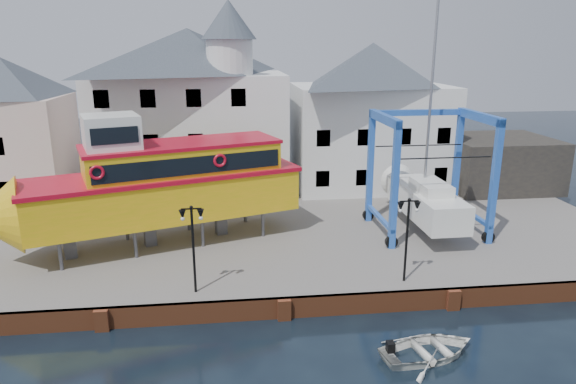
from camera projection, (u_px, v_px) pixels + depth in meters
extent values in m
plane|color=black|center=(284.00, 319.00, 23.40)|extent=(140.00, 140.00, 0.00)
cube|color=#6A655D|center=(266.00, 227.00, 33.76)|extent=(44.00, 22.00, 1.00)
cube|color=brown|center=(284.00, 308.00, 23.38)|extent=(44.00, 0.25, 1.00)
cube|color=brown|center=(102.00, 320.00, 22.32)|extent=(0.60, 0.36, 1.00)
cube|color=brown|center=(284.00, 310.00, 23.21)|extent=(0.60, 0.36, 1.00)
cube|color=brown|center=(453.00, 300.00, 24.11)|extent=(0.60, 0.36, 1.00)
cube|color=beige|center=(11.00, 149.00, 37.25)|extent=(8.00, 7.00, 7.50)
pyramid|color=#333A43|center=(0.00, 77.00, 35.83)|extent=(8.00, 7.00, 2.80)
cube|color=black|center=(3.00, 190.00, 34.60)|extent=(1.00, 0.08, 1.20)
cube|color=silver|center=(192.00, 134.00, 38.98)|extent=(14.00, 8.00, 9.00)
pyramid|color=#333A43|center=(188.00, 51.00, 37.29)|extent=(14.00, 8.00, 3.20)
cube|color=black|center=(110.00, 187.00, 35.38)|extent=(1.00, 0.08, 1.20)
cube|color=black|center=(154.00, 186.00, 35.72)|extent=(1.00, 0.08, 1.20)
cube|color=black|center=(198.00, 184.00, 36.05)|extent=(1.00, 0.08, 1.20)
cube|color=black|center=(241.00, 183.00, 36.39)|extent=(1.00, 0.08, 1.20)
cube|color=black|center=(106.00, 144.00, 34.55)|extent=(1.00, 0.08, 1.20)
cube|color=black|center=(151.00, 143.00, 34.89)|extent=(1.00, 0.08, 1.20)
cube|color=black|center=(196.00, 142.00, 35.23)|extent=(1.00, 0.08, 1.20)
cube|color=black|center=(240.00, 141.00, 35.56)|extent=(1.00, 0.08, 1.20)
cube|color=black|center=(101.00, 99.00, 33.72)|extent=(1.00, 0.08, 1.20)
cube|color=black|center=(148.00, 99.00, 34.06)|extent=(1.00, 0.08, 1.20)
cube|color=black|center=(194.00, 98.00, 34.40)|extent=(1.00, 0.08, 1.20)
cube|color=black|center=(238.00, 98.00, 34.73)|extent=(1.00, 0.08, 1.20)
cylinder|color=silver|center=(230.00, 57.00, 35.45)|extent=(3.20, 3.20, 2.40)
cone|color=#333A43|center=(228.00, 19.00, 34.76)|extent=(3.80, 3.80, 2.60)
cube|color=silver|center=(369.00, 136.00, 41.16)|extent=(12.00, 8.00, 8.00)
pyramid|color=#333A43|center=(373.00, 64.00, 39.61)|extent=(12.00, 8.00, 3.20)
cube|color=black|center=(323.00, 179.00, 37.54)|extent=(1.00, 0.08, 1.20)
cube|color=black|center=(363.00, 178.00, 37.88)|extent=(1.00, 0.08, 1.20)
cube|color=black|center=(402.00, 176.00, 38.21)|extent=(1.00, 0.08, 1.20)
cube|color=black|center=(440.00, 175.00, 38.55)|extent=(1.00, 0.08, 1.20)
cube|color=black|center=(323.00, 138.00, 36.71)|extent=(1.00, 0.08, 1.20)
cube|color=black|center=(364.00, 137.00, 37.05)|extent=(1.00, 0.08, 1.20)
cube|color=black|center=(404.00, 137.00, 37.38)|extent=(1.00, 0.08, 1.20)
cube|color=black|center=(444.00, 136.00, 37.72)|extent=(1.00, 0.08, 1.20)
cube|color=black|center=(497.00, 162.00, 40.93)|extent=(8.00, 7.00, 4.00)
cylinder|color=black|center=(194.00, 252.00, 23.27)|extent=(0.12, 0.12, 4.00)
cube|color=black|center=(191.00, 209.00, 22.70)|extent=(0.90, 0.06, 0.06)
sphere|color=black|center=(191.00, 207.00, 22.68)|extent=(0.16, 0.16, 0.16)
cone|color=black|center=(182.00, 215.00, 22.73)|extent=(0.32, 0.32, 0.45)
sphere|color=white|center=(183.00, 219.00, 22.78)|extent=(0.18, 0.18, 0.18)
cone|color=black|center=(201.00, 214.00, 22.82)|extent=(0.32, 0.32, 0.45)
sphere|color=white|center=(201.00, 218.00, 22.87)|extent=(0.18, 0.18, 0.18)
cylinder|color=black|center=(406.00, 242.00, 24.39)|extent=(0.12, 0.12, 4.00)
cube|color=black|center=(409.00, 201.00, 23.82)|extent=(0.90, 0.06, 0.06)
sphere|color=black|center=(409.00, 200.00, 23.80)|extent=(0.16, 0.16, 0.16)
cone|color=black|center=(401.00, 207.00, 23.85)|extent=(0.32, 0.32, 0.45)
sphere|color=white|center=(400.00, 211.00, 23.90)|extent=(0.18, 0.18, 0.18)
cone|color=black|center=(417.00, 206.00, 23.94)|extent=(0.32, 0.32, 0.45)
sphere|color=white|center=(417.00, 210.00, 23.99)|extent=(0.18, 0.18, 0.18)
cylinder|color=#59595E|center=(60.00, 255.00, 25.91)|extent=(0.25, 0.25, 1.59)
cylinder|color=#59595E|center=(58.00, 236.00, 28.48)|extent=(0.25, 0.25, 1.59)
cylinder|color=#59595E|center=(135.00, 244.00, 27.45)|extent=(0.25, 0.25, 1.59)
cylinder|color=#59595E|center=(127.00, 227.00, 30.01)|extent=(0.25, 0.25, 1.59)
cylinder|color=#59595E|center=(203.00, 233.00, 28.99)|extent=(0.25, 0.25, 1.59)
cylinder|color=#59595E|center=(189.00, 218.00, 31.55)|extent=(0.25, 0.25, 1.59)
cylinder|color=#59595E|center=(263.00, 224.00, 30.52)|extent=(0.25, 0.25, 1.59)
cylinder|color=#59595E|center=(245.00, 210.00, 33.09)|extent=(0.25, 0.25, 1.59)
cube|color=#59595E|center=(70.00, 244.00, 27.41)|extent=(0.77, 0.71, 1.59)
cube|color=#59595E|center=(150.00, 232.00, 29.17)|extent=(0.77, 0.71, 1.59)
cube|color=#59595E|center=(221.00, 221.00, 30.93)|extent=(0.77, 0.71, 1.59)
cube|color=gold|center=(166.00, 197.00, 29.07)|extent=(15.32, 8.61, 2.33)
cube|color=#B40B20|center=(165.00, 175.00, 28.72)|extent=(15.68, 8.87, 0.23)
cube|color=gold|center=(183.00, 160.00, 28.95)|extent=(11.18, 6.84, 1.69)
cube|color=black|center=(191.00, 166.00, 27.35)|extent=(9.63, 3.35, 0.95)
cube|color=black|center=(175.00, 153.00, 30.52)|extent=(9.63, 3.35, 0.95)
cube|color=#B40B20|center=(182.00, 144.00, 28.69)|extent=(11.41, 7.00, 0.19)
cube|color=white|center=(111.00, 133.00, 26.91)|extent=(3.50, 3.50, 1.93)
cube|color=black|center=(115.00, 136.00, 25.67)|extent=(2.21, 0.81, 0.85)
torus|color=#B40B20|center=(97.00, 173.00, 25.29)|extent=(0.75, 0.38, 0.74)
torus|color=#B40B20|center=(220.00, 160.00, 27.92)|extent=(0.75, 0.38, 0.74)
cube|color=#2148AC|center=(395.00, 187.00, 27.98)|extent=(0.36, 0.36, 7.16)
cylinder|color=black|center=(391.00, 242.00, 28.87)|extent=(0.72, 0.26, 0.72)
cube|color=#2148AC|center=(370.00, 167.00, 32.51)|extent=(0.36, 0.36, 7.16)
cylinder|color=black|center=(368.00, 215.00, 33.40)|extent=(0.72, 0.26, 0.72)
cube|color=#2148AC|center=(494.00, 183.00, 28.69)|extent=(0.36, 0.36, 7.16)
cylinder|color=black|center=(488.00, 237.00, 29.58)|extent=(0.72, 0.26, 0.72)
cube|color=#2148AC|center=(457.00, 164.00, 33.22)|extent=(0.36, 0.36, 7.16)
cylinder|color=black|center=(452.00, 212.00, 34.11)|extent=(0.72, 0.26, 0.72)
cube|color=#2148AC|center=(385.00, 119.00, 29.31)|extent=(0.41, 5.12, 0.50)
cube|color=#2148AC|center=(379.00, 217.00, 30.95)|extent=(0.31, 5.11, 0.21)
cube|color=#2148AC|center=(480.00, 117.00, 30.01)|extent=(0.41, 5.12, 0.50)
cube|color=#2148AC|center=(470.00, 213.00, 31.66)|extent=(0.31, 5.11, 0.21)
cube|color=#2148AC|center=(418.00, 113.00, 31.93)|extent=(6.14, 0.42, 0.36)
cube|color=white|center=(426.00, 202.00, 31.08)|extent=(2.44, 7.69, 1.64)
cone|color=white|center=(401.00, 183.00, 35.42)|extent=(2.37, 1.66, 2.35)
cube|color=#59595E|center=(425.00, 221.00, 31.41)|extent=(0.27, 1.84, 0.72)
cube|color=white|center=(431.00, 187.00, 30.28)|extent=(1.67, 3.09, 0.61)
cylinder|color=#99999E|center=(431.00, 94.00, 29.79)|extent=(0.16, 0.16, 11.25)
cube|color=black|center=(443.00, 158.00, 28.45)|extent=(5.54, 0.18, 0.05)
cube|color=black|center=(419.00, 145.00, 31.96)|extent=(5.54, 0.18, 0.05)
imported|color=white|center=(428.00, 356.00, 20.61)|extent=(4.53, 3.65, 0.83)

